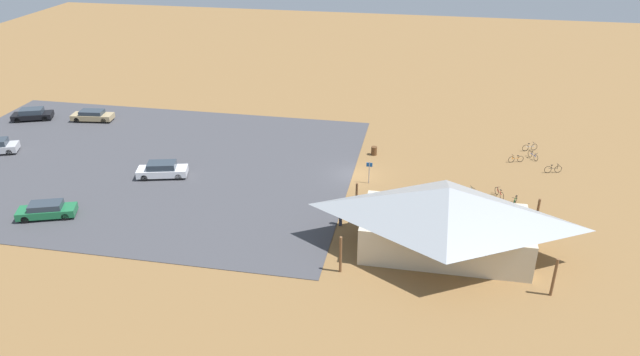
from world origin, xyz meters
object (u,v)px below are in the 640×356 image
object	(u,v)px
car_green_mid_lot	(47,210)
visitor_crossing_yard	(341,215)
bicycle_silver_back_row	(530,147)
bike_pavilion	(446,216)
bicycle_green_lone_west	(515,201)
bicycle_red_yard_front	(499,193)
bicycle_blue_by_bin	(533,156)
car_white_second_row	(162,170)
car_tan_near_entry	(92,116)
trash_bin	(374,151)
bicycle_orange_near_porch	(516,159)
bicycle_teal_mid_cluster	(466,191)
bicycle_black_front_row	(553,169)
lot_sign	(369,169)
car_black_far_end	(32,114)

from	to	relation	value
car_green_mid_lot	visitor_crossing_yard	size ratio (longest dim) A/B	2.80
bicycle_silver_back_row	visitor_crossing_yard	world-z (taller)	visitor_crossing_yard
bike_pavilion	bicycle_green_lone_west	distance (m)	10.72
bike_pavilion	bicycle_red_yard_front	bearing A→B (deg)	-116.87
bicycle_blue_by_bin	car_white_second_row	world-z (taller)	car_white_second_row
bike_pavilion	car_tan_near_entry	xyz separation A→B (m)	(40.83, -20.25, -2.33)
trash_bin	bicycle_red_yard_front	distance (m)	13.96
bicycle_orange_near_porch	visitor_crossing_yard	bearing A→B (deg)	45.04
bicycle_blue_by_bin	bicycle_teal_mid_cluster	size ratio (longest dim) A/B	0.87
bicycle_black_front_row	trash_bin	bearing A→B (deg)	-3.19
trash_bin	bicycle_teal_mid_cluster	size ratio (longest dim) A/B	0.54
bicycle_blue_by_bin	trash_bin	bearing A→B (deg)	7.23
lot_sign	bicycle_red_yard_front	size ratio (longest dim) A/B	1.37
bicycle_red_yard_front	car_green_mid_lot	xyz separation A→B (m)	(37.56, 10.93, 0.35)
lot_sign	visitor_crossing_yard	bearing A→B (deg)	80.08
bicycle_orange_near_porch	car_black_far_end	xyz separation A→B (m)	(55.18, -1.58, 0.38)
bicycle_black_front_row	bicycle_teal_mid_cluster	size ratio (longest dim) A/B	1.02
lot_sign	car_black_far_end	distance (m)	42.14
bicycle_silver_back_row	bicycle_orange_near_porch	bearing A→B (deg)	62.06
car_tan_near_entry	car_green_mid_lot	bearing A→B (deg)	110.85
bicycle_teal_mid_cluster	trash_bin	bearing A→B (deg)	-38.61
lot_sign	visitor_crossing_yard	xyz separation A→B (m)	(1.40, 8.02, -0.48)
bicycle_orange_near_porch	visitor_crossing_yard	world-z (taller)	visitor_crossing_yard
bicycle_black_front_row	bicycle_green_lone_west	bearing A→B (deg)	59.91
bicycle_silver_back_row	bicycle_green_lone_west	world-z (taller)	bicycle_green_lone_west
bicycle_blue_by_bin	bicycle_red_yard_front	distance (m)	9.99
bicycle_blue_by_bin	bicycle_red_yard_front	bearing A→B (deg)	66.25
bicycle_black_front_row	bicycle_teal_mid_cluster	xyz separation A→B (m)	(8.41, 6.31, -0.02)
bicycle_silver_back_row	car_white_second_row	xyz separation A→B (m)	(35.25, 13.20, 0.40)
bicycle_orange_near_porch	bicycle_silver_back_row	bearing A→B (deg)	-117.94
bicycle_orange_near_porch	bicycle_green_lone_west	size ratio (longest dim) A/B	0.93
car_tan_near_entry	car_white_second_row	xyz separation A→B (m)	(-14.46, 12.50, 0.08)
car_green_mid_lot	car_black_far_end	xyz separation A→B (m)	(15.39, -20.50, 0.00)
bike_pavilion	visitor_crossing_yard	xyz separation A→B (m)	(8.29, -2.22, -2.11)
bicycle_silver_back_row	bicycle_green_lone_west	distance (m)	12.86
bicycle_black_front_row	car_green_mid_lot	bearing A→B (deg)	21.61
car_tan_near_entry	car_black_far_end	xyz separation A→B (m)	(7.21, 0.99, 0.02)
lot_sign	bicycle_blue_by_bin	world-z (taller)	lot_sign
car_green_mid_lot	car_white_second_row	world-z (taller)	car_white_second_row
trash_bin	car_tan_near_entry	distance (m)	33.90
car_white_second_row	lot_sign	bearing A→B (deg)	-172.73
bicycle_red_yard_front	car_green_mid_lot	size ratio (longest dim) A/B	0.32
bicycle_red_yard_front	car_white_second_row	xyz separation A→B (m)	(31.28, 1.93, 0.41)
car_tan_near_entry	trash_bin	bearing A→B (deg)	174.16
bike_pavilion	bicycle_teal_mid_cluster	size ratio (longest dim) A/B	8.93
bicycle_silver_back_row	bicycle_black_front_row	size ratio (longest dim) A/B	0.94
lot_sign	car_green_mid_lot	bearing A→B (deg)	24.02
bike_pavilion	bicycle_green_lone_west	bearing A→B (deg)	-126.13
car_green_mid_lot	bicycle_green_lone_west	bearing A→B (deg)	-166.05
bicycle_blue_by_bin	bicycle_silver_back_row	world-z (taller)	bicycle_silver_back_row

